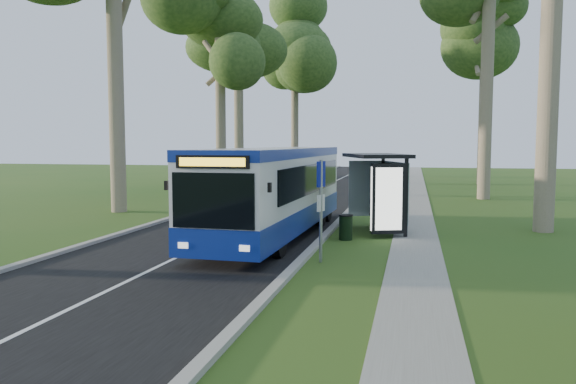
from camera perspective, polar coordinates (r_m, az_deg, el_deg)
name	(u,v)px	position (r m, az deg, el deg)	size (l,w,h in m)	color
ground	(309,255)	(16.21, 2.13, -6.38)	(120.00, 120.00, 0.00)	#2B5319
road	(275,210)	(26.60, -1.33, -1.88)	(7.00, 100.00, 0.02)	black
kerb_east	(349,211)	(25.98, 6.19, -1.97)	(0.25, 100.00, 0.12)	#9E9B93
kerb_west	(205,207)	(27.65, -8.39, -1.57)	(0.25, 100.00, 0.12)	#9E9B93
centre_line	(275,210)	(26.60, -1.33, -1.86)	(0.12, 100.00, 0.01)	white
footpath	(415,214)	(25.82, 12.82, -2.22)	(1.50, 100.00, 0.02)	gray
bus	(275,191)	(19.14, -1.30, 0.11)	(2.70, 11.47, 3.02)	silver
bus_stop_sign	(321,199)	(14.96, 3.36, -0.73)	(0.18, 0.37, 2.76)	gray
bus_shelter	(379,178)	(19.95, 9.26, 1.46)	(2.77, 3.68, 2.81)	black
litter_bin	(346,227)	(18.66, 5.89, -3.57)	(0.48, 0.48, 0.84)	black
car_white	(249,178)	(40.63, -3.94, 1.44)	(1.61, 4.00, 1.36)	silver
car_silver	(291,169)	(52.35, 0.31, 2.36)	(1.65, 4.75, 1.56)	#ADB0B5
tree_west_c	(220,35)	(36.28, -6.94, 15.51)	(5.20, 5.20, 13.26)	#7A6B56
tree_west_d	(238,10)	(46.98, -5.10, 17.92)	(5.20, 5.20, 18.57)	#7A6B56
tree_west_e	(295,46)	(55.60, 0.71, 14.62)	(5.20, 5.20, 16.88)	#7A6B56
tree_east_d	(486,30)	(46.69, 19.45, 15.27)	(5.20, 5.20, 15.86)	#7A6B56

